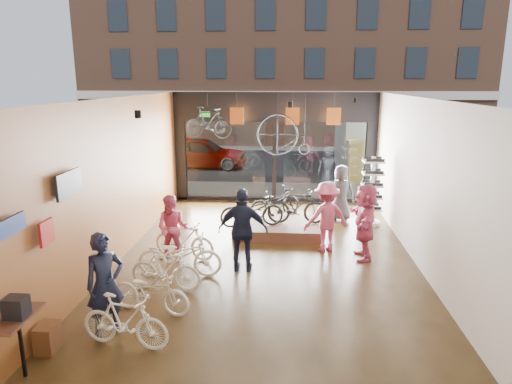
# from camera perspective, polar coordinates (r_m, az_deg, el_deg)

# --- Properties ---
(ground_plane) EXTENTS (7.00, 12.00, 0.04)m
(ground_plane) POSITION_cam_1_polar(r_m,az_deg,el_deg) (10.68, 1.22, -9.38)
(ground_plane) COLOR black
(ground_plane) RESTS_ON ground
(ceiling) EXTENTS (7.00, 12.00, 0.04)m
(ceiling) POSITION_cam_1_polar(r_m,az_deg,el_deg) (9.83, 1.34, 11.69)
(ceiling) COLOR black
(ceiling) RESTS_ON ground
(wall_left) EXTENTS (0.04, 12.00, 3.80)m
(wall_left) POSITION_cam_1_polar(r_m,az_deg,el_deg) (10.83, -17.67, 0.97)
(wall_left) COLOR brown
(wall_left) RESTS_ON ground
(wall_right) EXTENTS (0.04, 12.00, 3.80)m
(wall_right) POSITION_cam_1_polar(r_m,az_deg,el_deg) (10.52, 20.80, 0.36)
(wall_right) COLOR beige
(wall_right) RESTS_ON ground
(wall_back) EXTENTS (7.00, 0.04, 3.80)m
(wall_back) POSITION_cam_1_polar(r_m,az_deg,el_deg) (4.44, -2.67, -17.04)
(wall_back) COLOR beige
(wall_back) RESTS_ON ground
(storefront) EXTENTS (7.00, 0.26, 3.80)m
(storefront) POSITION_cam_1_polar(r_m,az_deg,el_deg) (15.98, 2.33, 5.56)
(storefront) COLOR black
(storefront) RESTS_ON ground
(exit_sign) EXTENTS (0.35, 0.06, 0.18)m
(exit_sign) POSITION_cam_1_polar(r_m,az_deg,el_deg) (15.99, -6.40, 9.64)
(exit_sign) COLOR #198C26
(exit_sign) RESTS_ON storefront
(street_road) EXTENTS (30.00, 18.00, 0.02)m
(street_road) POSITION_cam_1_polar(r_m,az_deg,el_deg) (25.16, 2.92, 4.16)
(street_road) COLOR black
(street_road) RESTS_ON ground
(sidewalk_near) EXTENTS (30.00, 2.40, 0.12)m
(sidewalk_near) POSITION_cam_1_polar(r_m,az_deg,el_deg) (17.50, 2.39, 0.15)
(sidewalk_near) COLOR slate
(sidewalk_near) RESTS_ON ground
(sidewalk_far) EXTENTS (30.00, 2.00, 0.12)m
(sidewalk_far) POSITION_cam_1_polar(r_m,az_deg,el_deg) (29.10, 3.09, 5.61)
(sidewalk_far) COLOR slate
(sidewalk_far) RESTS_ON ground
(opposite_building) EXTENTS (26.00, 5.00, 14.00)m
(opposite_building) POSITION_cam_1_polar(r_m,az_deg,el_deg) (31.44, 3.34, 18.89)
(opposite_building) COLOR brown
(opposite_building) RESTS_ON ground
(street_car) EXTENTS (4.49, 1.81, 1.53)m
(street_car) POSITION_cam_1_polar(r_m,az_deg,el_deg) (22.48, -6.93, 4.93)
(street_car) COLOR gray
(street_car) RESTS_ON street_road
(box_truck) EXTENTS (2.16, 6.48, 2.55)m
(box_truck) POSITION_cam_1_polar(r_m,az_deg,el_deg) (21.30, 13.58, 5.55)
(box_truck) COLOR silver
(box_truck) RESTS_ON street_road
(floor_bike_1) EXTENTS (1.56, 0.69, 0.91)m
(floor_bike_1) POSITION_cam_1_polar(r_m,az_deg,el_deg) (7.82, -16.07, -15.24)
(floor_bike_1) COLOR silver
(floor_bike_1) RESTS_ON ground_plane
(floor_bike_2) EXTENTS (1.65, 0.90, 0.82)m
(floor_bike_2) POSITION_cam_1_polar(r_m,az_deg,el_deg) (8.77, -13.08, -12.02)
(floor_bike_2) COLOR silver
(floor_bike_2) RESTS_ON ground_plane
(floor_bike_3) EXTENTS (1.55, 0.65, 0.90)m
(floor_bike_3) POSITION_cam_1_polar(r_m,az_deg,el_deg) (9.57, -11.25, -9.40)
(floor_bike_3) COLOR silver
(floor_bike_3) RESTS_ON ground_plane
(floor_bike_4) EXTENTS (1.86, 0.72, 0.96)m
(floor_bike_4) POSITION_cam_1_polar(r_m,az_deg,el_deg) (10.13, -9.50, -7.83)
(floor_bike_4) COLOR silver
(floor_bike_4) RESTS_ON ground_plane
(floor_bike_5) EXTENTS (1.64, 0.87, 0.95)m
(floor_bike_5) POSITION_cam_1_polar(r_m,az_deg,el_deg) (11.09, -8.99, -5.91)
(floor_bike_5) COLOR silver
(floor_bike_5) RESTS_ON ground_plane
(display_platform) EXTENTS (2.40, 1.80, 0.30)m
(display_platform) POSITION_cam_1_polar(r_m,az_deg,el_deg) (12.89, 2.76, -4.45)
(display_platform) COLOR #522F20
(display_platform) RESTS_ON ground_plane
(display_bike_left) EXTENTS (1.83, 1.02, 0.91)m
(display_bike_left) POSITION_cam_1_polar(r_m,az_deg,el_deg) (12.36, -0.52, -2.30)
(display_bike_left) COLOR black
(display_bike_left) RESTS_ON display_platform
(display_bike_mid) EXTENTS (1.66, 0.51, 0.99)m
(display_bike_mid) POSITION_cam_1_polar(r_m,az_deg,el_deg) (12.65, 5.14, -1.79)
(display_bike_mid) COLOR black
(display_bike_mid) RESTS_ON display_platform
(display_bike_right) EXTENTS (1.68, 1.34, 0.85)m
(display_bike_right) POSITION_cam_1_polar(r_m,az_deg,el_deg) (13.32, 2.36, -1.26)
(display_bike_right) COLOR black
(display_bike_right) RESTS_ON display_platform
(customer_0) EXTENTS (0.77, 0.74, 1.77)m
(customer_0) POSITION_cam_1_polar(r_m,az_deg,el_deg) (8.13, -18.33, -10.84)
(customer_0) COLOR #161C33
(customer_0) RESTS_ON ground_plane
(customer_1) EXTENTS (0.82, 0.67, 1.59)m
(customer_1) POSITION_cam_1_polar(r_m,az_deg,el_deg) (10.93, -10.40, -4.49)
(customer_1) COLOR #CC4C72
(customer_1) RESTS_ON ground_plane
(customer_2) EXTENTS (1.11, 0.47, 1.89)m
(customer_2) POSITION_cam_1_polar(r_m,az_deg,el_deg) (10.14, -1.64, -4.80)
(customer_2) COLOR #161C33
(customer_2) RESTS_ON ground_plane
(customer_3) EXTENTS (1.29, 1.00, 1.77)m
(customer_3) POSITION_cam_1_polar(r_m,az_deg,el_deg) (11.47, 8.78, -3.09)
(customer_3) COLOR #CC4C72
(customer_3) RESTS_ON ground_plane
(customer_4) EXTENTS (0.87, 0.60, 1.71)m
(customer_4) POSITION_cam_1_polar(r_m,az_deg,el_deg) (14.07, 10.54, -0.13)
(customer_4) COLOR #3F3F44
(customer_4) RESTS_ON ground_plane
(customer_5) EXTENTS (0.58, 1.72, 1.84)m
(customer_5) POSITION_cam_1_polar(r_m,az_deg,el_deg) (11.15, 13.43, -3.59)
(customer_5) COLOR #CC4C72
(customer_5) RESTS_ON ground_plane
(sunglasses_rack) EXTENTS (0.60, 0.50, 2.04)m
(sunglasses_rack) POSITION_cam_1_polar(r_m,az_deg,el_deg) (13.81, 14.28, 0.11)
(sunglasses_rack) COLOR white
(sunglasses_rack) RESTS_ON ground_plane
(wall_merch) EXTENTS (0.40, 2.40, 2.60)m
(wall_merch) POSITION_cam_1_polar(r_m,az_deg,el_deg) (7.93, -25.68, -8.93)
(wall_merch) COLOR navy
(wall_merch) RESTS_ON wall_left
(penny_farthing) EXTENTS (1.59, 0.06, 1.27)m
(penny_farthing) POSITION_cam_1_polar(r_m,az_deg,el_deg) (14.26, 3.77, 6.98)
(penny_farthing) COLOR black
(penny_farthing) RESTS_ON ceiling
(hung_bike) EXTENTS (1.64, 0.86, 0.95)m
(hung_bike) POSITION_cam_1_polar(r_m,az_deg,el_deg) (14.28, -6.05, 8.66)
(hung_bike) COLOR black
(hung_bike) RESTS_ON ceiling
(jersey_left) EXTENTS (0.45, 0.03, 0.55)m
(jersey_left) POSITION_cam_1_polar(r_m,az_deg,el_deg) (15.14, -2.41, 9.49)
(jersey_left) COLOR #CC5919
(jersey_left) RESTS_ON ceiling
(jersey_mid) EXTENTS (0.45, 0.03, 0.55)m
(jersey_mid) POSITION_cam_1_polar(r_m,az_deg,el_deg) (15.05, 4.59, 9.43)
(jersey_mid) COLOR #CC5919
(jersey_mid) RESTS_ON ceiling
(jersey_right) EXTENTS (0.45, 0.03, 0.55)m
(jersey_right) POSITION_cam_1_polar(r_m,az_deg,el_deg) (15.12, 9.70, 9.30)
(jersey_right) COLOR #CC5919
(jersey_right) RESTS_ON ceiling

